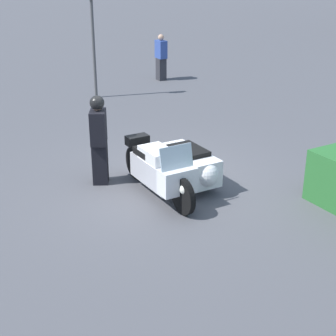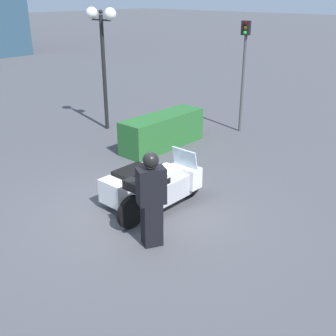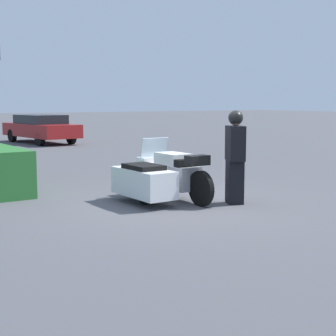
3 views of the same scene
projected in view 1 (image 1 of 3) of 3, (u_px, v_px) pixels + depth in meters
ground_plane at (160, 182)px, 10.02m from camera, size 160.00×160.00×0.00m
police_motorcycle at (176, 168)px, 9.47m from camera, size 2.42×1.36×1.16m
officer_rider at (99, 138)px, 9.66m from camera, size 0.55×0.47×1.73m
traffic_light_far at (93, 24)px, 15.13m from camera, size 0.23×0.27×3.35m
pedestrian_bystander at (161, 57)px, 17.94m from camera, size 0.45×0.28×1.58m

